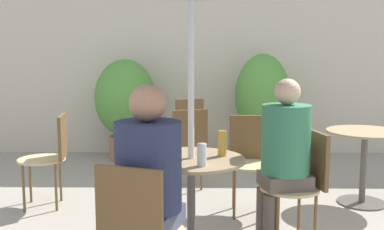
# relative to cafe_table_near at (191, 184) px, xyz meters

# --- Properties ---
(storefront_wall) EXTENTS (10.00, 0.06, 3.00)m
(storefront_wall) POSITION_rel_cafe_table_near_xyz_m (0.05, 3.40, 0.97)
(storefront_wall) COLOR beige
(storefront_wall) RESTS_ON ground_plane
(cafe_table_near) EXTENTS (0.76, 0.76, 0.71)m
(cafe_table_near) POSITION_rel_cafe_table_near_xyz_m (0.00, 0.00, 0.00)
(cafe_table_near) COLOR #514C47
(cafe_table_near) RESTS_ON ground_plane
(cafe_table_far) EXTENTS (0.72, 0.72, 0.71)m
(cafe_table_far) POSITION_rel_cafe_table_near_xyz_m (1.64, 1.15, -0.01)
(cafe_table_far) COLOR #514C47
(cafe_table_far) RESTS_ON ground_plane
(bistro_chair_0) EXTENTS (0.46, 0.48, 0.87)m
(bistro_chair_0) POSITION_rel_cafe_table_near_xyz_m (-0.27, -0.79, 0.01)
(bistro_chair_0) COLOR tan
(bistro_chair_0) RESTS_ON ground_plane
(bistro_chair_1) EXTENTS (0.46, 0.44, 0.87)m
(bistro_chair_1) POSITION_rel_cafe_table_near_xyz_m (0.82, 0.16, 0.01)
(bistro_chair_1) COLOR tan
(bistro_chair_1) RESTS_ON ground_plane
(bistro_chair_2) EXTENTS (0.46, 0.44, 0.87)m
(bistro_chair_2) POSITION_rel_cafe_table_near_xyz_m (-1.33, 1.03, 0.01)
(bistro_chair_2) COLOR tan
(bistro_chair_2) RESTS_ON ground_plane
(bistro_chair_3) EXTENTS (0.47, 0.48, 0.87)m
(bistro_chair_3) POSITION_rel_cafe_table_near_xyz_m (-0.07, 1.55, 0.01)
(bistro_chair_3) COLOR tan
(bistro_chair_3) RESTS_ON ground_plane
(bistro_chair_4) EXTENTS (0.48, 0.49, 0.87)m
(bistro_chair_4) POSITION_rel_cafe_table_near_xyz_m (-0.10, 2.58, 0.01)
(bistro_chair_4) COLOR tan
(bistro_chair_4) RESTS_ON ground_plane
(bistro_chair_5) EXTENTS (0.44, 0.44, 0.87)m
(bistro_chair_5) POSITION_rel_cafe_table_near_xyz_m (0.52, 0.93, 0.01)
(bistro_chair_5) COLOR tan
(bistro_chair_5) RESTS_ON ground_plane
(seated_person_0) EXTENTS (0.41, 0.43, 1.28)m
(seated_person_0) POSITION_rel_cafe_table_near_xyz_m (-0.22, -0.65, 0.23)
(seated_person_0) COLOR #42475B
(seated_person_0) RESTS_ON ground_plane
(seated_person_1) EXTENTS (0.39, 0.36, 1.26)m
(seated_person_1) POSITION_rel_cafe_table_near_xyz_m (0.67, 0.13, 0.22)
(seated_person_1) COLOR brown
(seated_person_1) RESTS_ON ground_plane
(beer_glass_0) EXTENTS (0.06, 0.06, 0.18)m
(beer_glass_0) POSITION_rel_cafe_table_near_xyz_m (0.22, 0.07, 0.28)
(beer_glass_0) COLOR #B28433
(beer_glass_0) RESTS_ON cafe_table_near
(beer_glass_1) EXTENTS (0.06, 0.06, 0.15)m
(beer_glass_1) POSITION_rel_cafe_table_near_xyz_m (-0.12, 0.20, 0.26)
(beer_glass_1) COLOR beige
(beer_glass_1) RESTS_ON cafe_table_near
(beer_glass_2) EXTENTS (0.07, 0.07, 0.20)m
(beer_glass_2) POSITION_rel_cafe_table_near_xyz_m (-0.20, -0.12, 0.29)
(beer_glass_2) COLOR silver
(beer_glass_2) RESTS_ON cafe_table_near
(beer_glass_3) EXTENTS (0.06, 0.06, 0.15)m
(beer_glass_3) POSITION_rel_cafe_table_near_xyz_m (0.07, -0.22, 0.26)
(beer_glass_3) COLOR silver
(beer_glass_3) RESTS_ON cafe_table_near
(potted_plant_0) EXTENTS (0.82, 0.82, 1.37)m
(potted_plant_0) POSITION_rel_cafe_table_near_xyz_m (-0.94, 2.93, 0.26)
(potted_plant_0) COLOR #93664C
(potted_plant_0) RESTS_ON ground_plane
(potted_plant_1) EXTENTS (0.72, 0.72, 1.44)m
(potted_plant_1) POSITION_rel_cafe_table_near_xyz_m (0.89, 2.84, 0.31)
(potted_plant_1) COLOR #93664C
(potted_plant_1) RESTS_ON ground_plane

